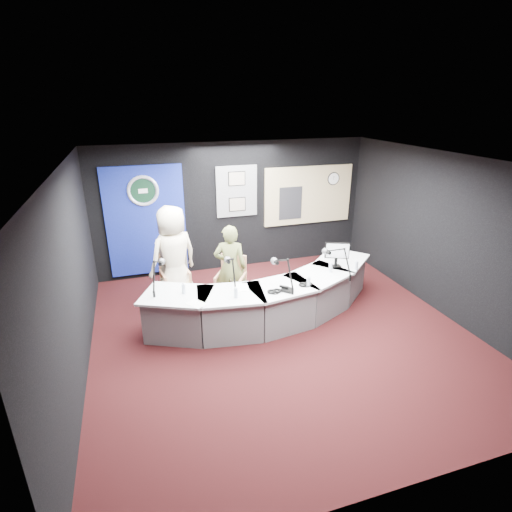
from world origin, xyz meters
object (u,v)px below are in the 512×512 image
object	(u,v)px
armchair_left	(176,279)
armchair_right	(231,286)
person_woman	(230,268)
broadcast_desk	(269,299)
person_man	(174,256)

from	to	relation	value
armchair_left	armchair_right	distance (m)	1.05
armchair_right	armchair_left	bearing A→B (deg)	-175.39
armchair_right	person_woman	bearing A→B (deg)	0.00
broadcast_desk	armchair_right	xyz separation A→B (m)	(-0.53, 0.59, 0.05)
armchair_left	person_man	size ratio (longest dim) A/B	0.51
broadcast_desk	armchair_left	size ratio (longest dim) A/B	4.65
person_man	person_woman	xyz separation A→B (m)	(0.94, -0.47, -0.15)
broadcast_desk	armchair_left	bearing A→B (deg)	144.29
person_woman	broadcast_desk	bearing A→B (deg)	150.54
armchair_right	person_man	size ratio (longest dim) A/B	0.45
person_man	person_woman	distance (m)	1.06
armchair_left	armchair_right	size ratio (longest dim) A/B	1.14
armchair_left	person_man	distance (m)	0.46
armchair_left	person_woman	world-z (taller)	person_woman
broadcast_desk	armchair_right	bearing A→B (deg)	131.98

